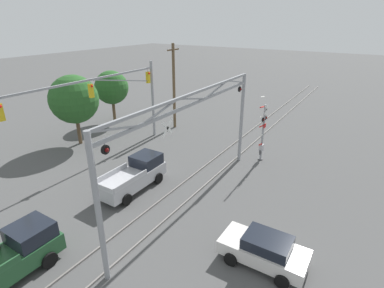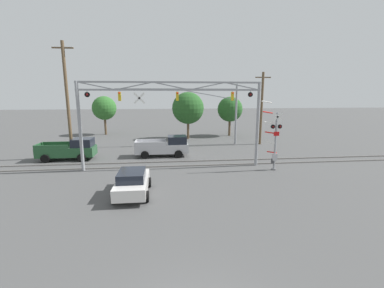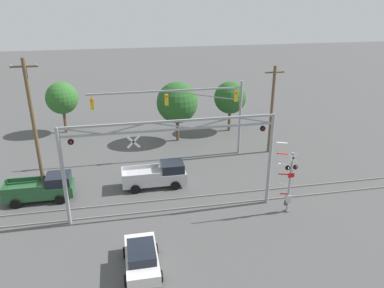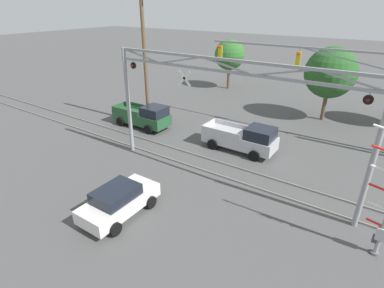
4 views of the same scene
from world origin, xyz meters
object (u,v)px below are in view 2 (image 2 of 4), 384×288
(sedan_waiting, at_px, (132,182))
(crossing_signal_mast, at_px, (274,142))
(background_tree_beyond_span, at_px, (230,109))
(crossing_gantry, at_px, (172,108))
(traffic_signal_span, at_px, (204,102))
(background_tree_far_right_verge, at_px, (104,108))
(utility_pole_left, at_px, (67,100))
(utility_pole_right, at_px, (262,108))
(pickup_truck_lead, at_px, (165,146))
(background_tree_far_left_verge, at_px, (188,108))
(pickup_truck_following, at_px, (70,150))

(sedan_waiting, bearing_deg, crossing_signal_mast, 20.95)
(background_tree_beyond_span, bearing_deg, crossing_gantry, -119.24)
(traffic_signal_span, distance_m, background_tree_far_right_verge, 16.11)
(crossing_gantry, distance_m, background_tree_far_right_verge, 20.65)
(utility_pole_left, height_order, background_tree_beyond_span, utility_pole_left)
(background_tree_beyond_span, height_order, background_tree_far_right_verge, background_tree_far_right_verge)
(traffic_signal_span, height_order, background_tree_beyond_span, traffic_signal_span)
(sedan_waiting, bearing_deg, traffic_signal_span, 66.14)
(traffic_signal_span, height_order, sedan_waiting, traffic_signal_span)
(utility_pole_right, bearing_deg, pickup_truck_lead, -157.09)
(utility_pole_right, distance_m, background_tree_beyond_span, 6.96)
(background_tree_beyond_span, height_order, background_tree_far_left_verge, background_tree_far_left_verge)
(crossing_gantry, bearing_deg, background_tree_far_left_verge, 79.38)
(sedan_waiting, relative_size, background_tree_far_left_verge, 0.64)
(background_tree_far_left_verge, bearing_deg, background_tree_beyond_span, 17.28)
(utility_pole_right, bearing_deg, crossing_signal_mast, -105.40)
(background_tree_beyond_span, bearing_deg, traffic_signal_span, -127.03)
(background_tree_beyond_span, bearing_deg, background_tree_far_right_verge, 170.77)
(pickup_truck_lead, bearing_deg, traffic_signal_span, 48.40)
(crossing_gantry, xyz_separation_m, crossing_signal_mast, (7.89, -1.45, -2.60))
(sedan_waiting, relative_size, background_tree_far_right_verge, 0.70)
(background_tree_far_right_verge, bearing_deg, background_tree_beyond_span, -9.23)
(pickup_truck_lead, height_order, utility_pole_right, utility_pole_right)
(sedan_waiting, bearing_deg, crossing_gantry, 65.02)
(crossing_gantry, height_order, traffic_signal_span, traffic_signal_span)
(utility_pole_left, bearing_deg, utility_pole_right, 13.11)
(sedan_waiting, relative_size, utility_pole_left, 0.38)
(crossing_gantry, bearing_deg, utility_pole_right, 39.68)
(pickup_truck_following, xyz_separation_m, sedan_waiting, (6.65, -9.08, -0.17))
(crossing_gantry, relative_size, background_tree_beyond_span, 2.57)
(pickup_truck_lead, bearing_deg, crossing_signal_mast, -33.27)
(utility_pole_left, xyz_separation_m, background_tree_far_right_verge, (0.00, 14.19, -1.49))
(sedan_waiting, xyz_separation_m, background_tree_far_left_verge, (5.09, 19.08, 3.31))
(crossing_signal_mast, height_order, traffic_signal_span, traffic_signal_span)
(utility_pole_right, height_order, background_tree_far_right_verge, utility_pole_right)
(crossing_gantry, xyz_separation_m, utility_pole_right, (10.75, 8.92, -0.48))
(background_tree_beyond_span, bearing_deg, utility_pole_left, -147.82)
(crossing_gantry, height_order, background_tree_far_left_verge, crossing_gantry)
(background_tree_far_left_verge, bearing_deg, pickup_truck_lead, -108.37)
(background_tree_far_left_verge, height_order, background_tree_far_right_verge, background_tree_far_left_verge)
(pickup_truck_lead, bearing_deg, utility_pole_right, 22.91)
(utility_pole_left, height_order, background_tree_far_right_verge, utility_pole_left)
(pickup_truck_following, bearing_deg, sedan_waiting, -53.80)
(crossing_gantry, height_order, pickup_truck_following, crossing_gantry)
(sedan_waiting, distance_m, background_tree_beyond_span, 24.00)
(sedan_waiting, height_order, utility_pole_left, utility_pole_left)
(utility_pole_left, xyz_separation_m, background_tree_far_left_verge, (11.78, 9.37, -1.29))
(background_tree_far_left_verge, bearing_deg, crossing_signal_mast, -70.52)
(traffic_signal_span, relative_size, utility_pole_right, 1.66)
(sedan_waiting, relative_size, utility_pole_right, 0.47)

